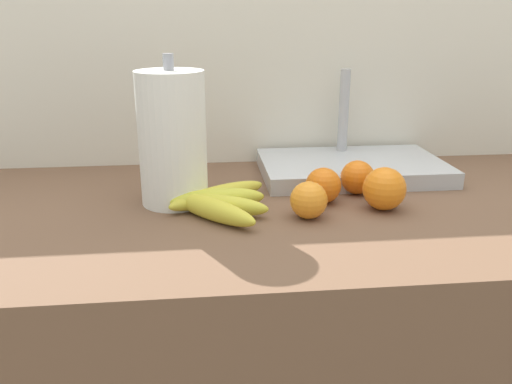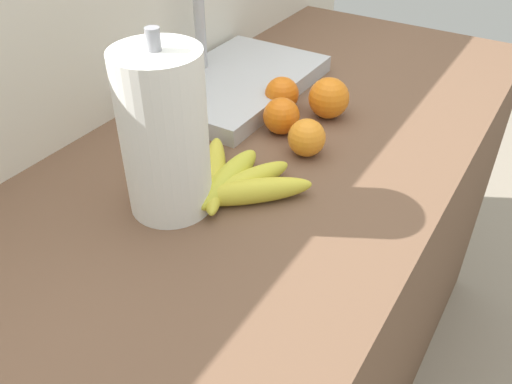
{
  "view_description": "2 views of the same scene",
  "coord_description": "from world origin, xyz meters",
  "px_view_note": "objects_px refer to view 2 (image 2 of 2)",
  "views": [
    {
      "loc": [
        -0.18,
        -0.93,
        1.21
      ],
      "look_at": [
        -0.08,
        -0.03,
        0.9
      ],
      "focal_mm": 36.4,
      "sensor_mm": 36.0,
      "label": 1
    },
    {
      "loc": [
        -0.73,
        -0.42,
        1.38
      ],
      "look_at": [
        -0.16,
        -0.06,
        0.88
      ],
      "focal_mm": 37.25,
      "sensor_mm": 36.0,
      "label": 2
    }
  ],
  "objects_px": {
    "orange_right": "(281,116)",
    "orange_back_right": "(307,138)",
    "paper_towel_roll": "(164,134)",
    "orange_far_right": "(329,98)",
    "orange_back_left": "(282,94)",
    "banana_bunch": "(234,182)",
    "sink_basin": "(235,81)"
  },
  "relations": [
    {
      "from": "orange_back_right",
      "to": "orange_right",
      "type": "distance_m",
      "value": 0.09
    },
    {
      "from": "sink_basin",
      "to": "orange_far_right",
      "type": "bearing_deg",
      "value": -90.51
    },
    {
      "from": "orange_right",
      "to": "paper_towel_roll",
      "type": "xyz_separation_m",
      "value": [
        -0.29,
        0.03,
        0.09
      ]
    },
    {
      "from": "orange_back_left",
      "to": "orange_far_right",
      "type": "xyz_separation_m",
      "value": [
        0.02,
        -0.09,
        0.01
      ]
    },
    {
      "from": "banana_bunch",
      "to": "orange_back_right",
      "type": "distance_m",
      "value": 0.17
    },
    {
      "from": "banana_bunch",
      "to": "orange_back_left",
      "type": "distance_m",
      "value": 0.3
    },
    {
      "from": "banana_bunch",
      "to": "paper_towel_roll",
      "type": "distance_m",
      "value": 0.15
    },
    {
      "from": "orange_right",
      "to": "orange_far_right",
      "type": "height_order",
      "value": "orange_far_right"
    },
    {
      "from": "orange_right",
      "to": "orange_back_right",
      "type": "bearing_deg",
      "value": -120.08
    },
    {
      "from": "banana_bunch",
      "to": "orange_back_left",
      "type": "relative_size",
      "value": 3.47
    },
    {
      "from": "orange_far_right",
      "to": "paper_towel_roll",
      "type": "relative_size",
      "value": 0.29
    },
    {
      "from": "orange_back_right",
      "to": "orange_right",
      "type": "xyz_separation_m",
      "value": [
        0.04,
        0.08,
        0.0
      ]
    },
    {
      "from": "sink_basin",
      "to": "banana_bunch",
      "type": "bearing_deg",
      "value": -146.84
    },
    {
      "from": "banana_bunch",
      "to": "paper_towel_roll",
      "type": "bearing_deg",
      "value": 140.56
    },
    {
      "from": "paper_towel_roll",
      "to": "orange_back_left",
      "type": "bearing_deg",
      "value": 1.68
    },
    {
      "from": "banana_bunch",
      "to": "sink_basin",
      "type": "bearing_deg",
      "value": 33.16
    },
    {
      "from": "sink_basin",
      "to": "orange_back_right",
      "type": "bearing_deg",
      "value": -120.96
    },
    {
      "from": "paper_towel_roll",
      "to": "sink_basin",
      "type": "distance_m",
      "value": 0.43
    },
    {
      "from": "orange_back_right",
      "to": "paper_towel_roll",
      "type": "height_order",
      "value": "paper_towel_roll"
    },
    {
      "from": "orange_far_right",
      "to": "orange_back_left",
      "type": "bearing_deg",
      "value": 103.86
    },
    {
      "from": "orange_right",
      "to": "sink_basin",
      "type": "height_order",
      "value": "sink_basin"
    },
    {
      "from": "orange_back_right",
      "to": "orange_right",
      "type": "height_order",
      "value": "orange_right"
    },
    {
      "from": "banana_bunch",
      "to": "orange_far_right",
      "type": "xyz_separation_m",
      "value": [
        0.31,
        -0.02,
        0.02
      ]
    },
    {
      "from": "orange_far_right",
      "to": "banana_bunch",
      "type": "bearing_deg",
      "value": 176.71
    },
    {
      "from": "orange_back_left",
      "to": "orange_far_right",
      "type": "bearing_deg",
      "value": -76.14
    },
    {
      "from": "orange_right",
      "to": "paper_towel_roll",
      "type": "relative_size",
      "value": 0.25
    },
    {
      "from": "orange_back_right",
      "to": "sink_basin",
      "type": "height_order",
      "value": "sink_basin"
    },
    {
      "from": "banana_bunch",
      "to": "orange_right",
      "type": "xyz_separation_m",
      "value": [
        0.21,
        0.03,
        0.02
      ]
    },
    {
      "from": "orange_back_right",
      "to": "orange_back_left",
      "type": "height_order",
      "value": "orange_back_left"
    },
    {
      "from": "sink_basin",
      "to": "paper_towel_roll",
      "type": "bearing_deg",
      "value": -160.3
    },
    {
      "from": "orange_back_right",
      "to": "sink_basin",
      "type": "xyz_separation_m",
      "value": [
        0.15,
        0.25,
        -0.01
      ]
    },
    {
      "from": "paper_towel_roll",
      "to": "sink_basin",
      "type": "xyz_separation_m",
      "value": [
        0.4,
        0.14,
        -0.11
      ]
    }
  ]
}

